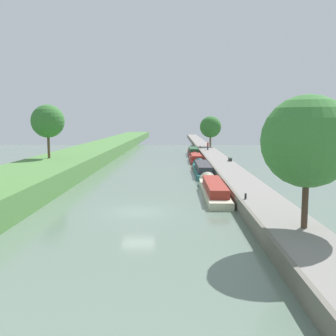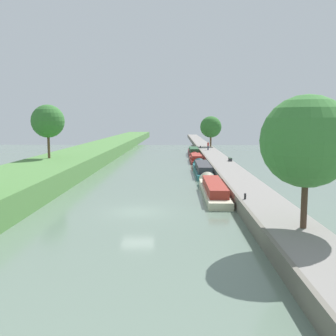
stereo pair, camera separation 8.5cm
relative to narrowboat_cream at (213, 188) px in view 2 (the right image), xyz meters
name	(u,v)px [view 2 (the right image)]	position (x,y,z in m)	size (l,w,h in m)	color
ground_plane	(138,212)	(-6.49, -7.38, -0.55)	(160.00, 160.00, 0.00)	slate
right_towpath	(263,206)	(3.15, -7.38, -0.03)	(3.45, 260.00, 1.05)	gray
stone_quay	(239,205)	(1.30, -7.38, 0.00)	(0.25, 260.00, 1.10)	#6B665B
narrowboat_cream	(213,188)	(0.00, 0.00, 0.00)	(1.95, 13.88, 1.99)	beige
narrowboat_teal	(202,168)	(-0.02, 14.98, 0.02)	(2.04, 14.43, 2.09)	#195B60
narrowboat_red	(196,158)	(-0.14, 29.45, -0.04)	(1.95, 10.80, 1.95)	maroon
narrowboat_maroon	(194,152)	(0.01, 41.64, 0.07)	(2.00, 11.83, 2.11)	maroon
tree_rightbank_near	(307,141)	(3.58, -15.32, 5.33)	(5.07, 5.07, 7.38)	#4C3828
tree_rightbank_midnear	(211,127)	(4.26, 50.92, 4.90)	(4.77, 4.77, 6.80)	brown
tree_leftbank_upstream	(48,121)	(-19.93, 12.99, 6.31)	(4.21, 4.21, 6.87)	brown
person_walking	(208,146)	(2.86, 40.82, 1.37)	(0.34, 0.34, 1.66)	#282D42
mooring_bollard_near	(245,196)	(1.72, -7.49, 0.72)	(0.16, 0.16, 0.45)	black
mooring_bollard_far	(200,147)	(1.72, 47.18, 0.72)	(0.16, 0.16, 0.45)	black
park_bench	(230,159)	(4.42, 20.18, 0.84)	(0.44, 1.50, 0.47)	#333338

